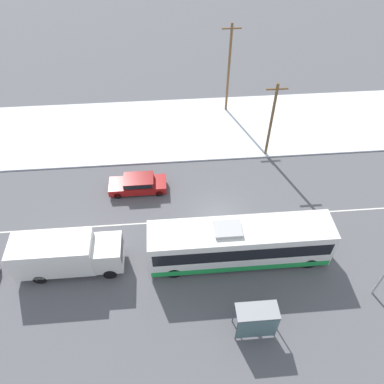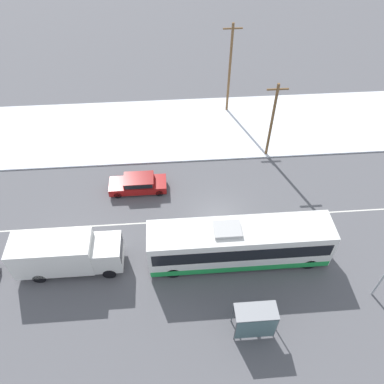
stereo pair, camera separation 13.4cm
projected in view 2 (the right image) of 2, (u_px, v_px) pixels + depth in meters
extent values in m
plane|color=#56565B|center=(217.00, 219.00, 29.49)|extent=(120.00, 120.00, 0.00)
cube|color=silver|center=(202.00, 127.00, 37.74)|extent=(80.00, 10.17, 0.12)
cube|color=silver|center=(217.00, 219.00, 29.49)|extent=(60.00, 0.12, 0.00)
cube|color=white|center=(239.00, 243.00, 25.67)|extent=(12.49, 2.55, 3.04)
cube|color=black|center=(240.00, 240.00, 25.40)|extent=(11.99, 2.57, 1.15)
cube|color=green|center=(238.00, 254.00, 26.56)|extent=(12.37, 2.57, 0.55)
cube|color=#B2B2B2|center=(227.00, 229.00, 24.43)|extent=(1.80, 1.40, 0.24)
cylinder|color=black|center=(309.00, 263.00, 26.07)|extent=(1.00, 0.28, 1.00)
cylinder|color=black|center=(300.00, 237.00, 27.63)|extent=(1.00, 0.28, 1.00)
cylinder|color=black|center=(173.00, 272.00, 25.58)|extent=(1.00, 0.28, 1.00)
cylinder|color=black|center=(172.00, 245.00, 27.14)|extent=(1.00, 0.28, 1.00)
cube|color=silver|center=(53.00, 253.00, 25.15)|extent=(5.35, 2.30, 2.50)
cube|color=silver|center=(108.00, 252.00, 25.54)|extent=(1.90, 2.19, 1.95)
cube|color=black|center=(121.00, 248.00, 25.31)|extent=(0.06, 1.96, 0.86)
cylinder|color=black|center=(110.00, 273.00, 25.57)|extent=(0.90, 0.26, 0.90)
cylinder|color=black|center=(112.00, 249.00, 26.98)|extent=(0.90, 0.26, 0.90)
cylinder|color=black|center=(40.00, 278.00, 25.33)|extent=(0.90, 0.26, 0.90)
cylinder|color=black|center=(46.00, 253.00, 26.74)|extent=(0.90, 0.26, 0.90)
cube|color=maroon|center=(138.00, 185.00, 31.32)|extent=(4.74, 1.80, 0.65)
cube|color=maroon|center=(139.00, 180.00, 30.90)|extent=(2.47, 1.66, 0.51)
cube|color=black|center=(139.00, 180.00, 30.89)|extent=(2.27, 1.69, 0.41)
cylinder|color=black|center=(118.00, 195.00, 30.85)|extent=(0.64, 0.22, 0.64)
cylinder|color=black|center=(119.00, 181.00, 31.94)|extent=(0.64, 0.22, 0.64)
cylinder|color=black|center=(160.00, 193.00, 31.03)|extent=(0.64, 0.22, 0.64)
cylinder|color=black|center=(159.00, 179.00, 32.12)|extent=(0.64, 0.22, 0.64)
cylinder|color=#23232D|center=(245.00, 313.00, 23.69)|extent=(0.11, 0.11, 0.74)
cylinder|color=#23232D|center=(249.00, 312.00, 23.70)|extent=(0.11, 0.11, 0.74)
cube|color=#19478C|center=(248.00, 307.00, 23.21)|extent=(0.39, 0.21, 0.61)
sphere|color=tan|center=(249.00, 304.00, 22.89)|extent=(0.26, 0.26, 0.26)
cylinder|color=#19478C|center=(244.00, 308.00, 23.22)|extent=(0.10, 0.10, 0.58)
cylinder|color=#19478C|center=(252.00, 307.00, 23.24)|extent=(0.10, 0.10, 0.58)
cube|color=gray|center=(256.00, 311.00, 21.63)|extent=(2.52, 1.20, 0.06)
cube|color=slate|center=(256.00, 330.00, 22.08)|extent=(2.42, 0.04, 2.16)
cylinder|color=#474C51|center=(233.00, 313.00, 22.82)|extent=(0.08, 0.08, 2.34)
cylinder|color=#474C51|center=(272.00, 310.00, 22.95)|extent=(0.08, 0.08, 2.34)
cylinder|color=#474C51|center=(235.00, 331.00, 22.05)|extent=(0.08, 0.08, 2.34)
cylinder|color=#474C51|center=(276.00, 328.00, 22.18)|extent=(0.08, 0.08, 2.34)
cylinder|color=brown|center=(272.00, 122.00, 32.24)|extent=(0.24, 0.24, 7.34)
cube|color=brown|center=(278.00, 89.00, 29.95)|extent=(1.80, 0.12, 0.12)
cylinder|color=brown|center=(230.00, 71.00, 36.55)|extent=(0.24, 0.24, 9.18)
cube|color=brown|center=(233.00, 28.00, 33.60)|extent=(1.80, 0.12, 0.12)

